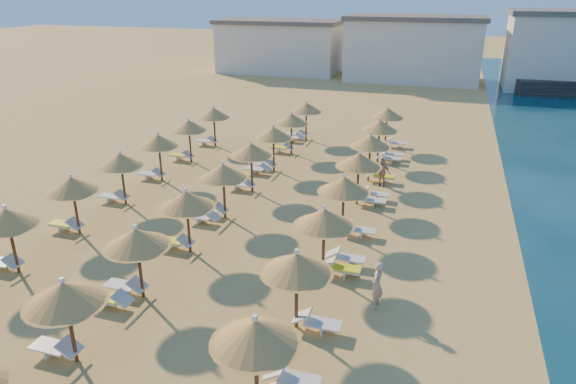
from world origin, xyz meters
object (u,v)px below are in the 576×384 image
(parasol_row_west, at_px, (206,185))
(beachgoer_a, at_px, (377,285))
(beachgoer_c, at_px, (382,172))
(parasol_row_east, at_px, (335,201))

(parasol_row_west, relative_size, beachgoer_a, 20.01)
(parasol_row_west, height_order, beachgoer_c, parasol_row_west)
(parasol_row_east, xyz_separation_m, parasol_row_west, (-5.73, 0.00, 0.00))
(beachgoer_a, bearing_deg, beachgoer_c, -167.40)
(beachgoer_a, bearing_deg, parasol_row_west, -107.71)
(parasol_row_west, bearing_deg, beachgoer_a, -23.14)
(parasol_row_east, distance_m, beachgoer_c, 8.53)
(parasol_row_west, distance_m, beachgoer_a, 8.84)
(parasol_row_east, xyz_separation_m, beachgoer_a, (2.30, -3.43, -1.45))
(parasol_row_east, bearing_deg, beachgoer_c, 84.42)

